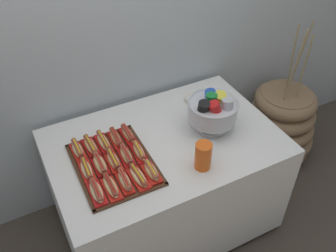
# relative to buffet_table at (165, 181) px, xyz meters

# --- Properties ---
(ground_plane) EXTENTS (10.00, 10.00, 0.00)m
(ground_plane) POSITION_rel_buffet_table_xyz_m (0.00, 0.00, -0.40)
(ground_plane) COLOR #4C4238
(back_wall) EXTENTS (6.00, 0.10, 2.60)m
(back_wall) POSITION_rel_buffet_table_xyz_m (0.00, 0.54, 0.90)
(back_wall) COLOR #B2BCC1
(back_wall) RESTS_ON ground_plane
(buffet_table) EXTENTS (1.35, 0.89, 0.76)m
(buffet_table) POSITION_rel_buffet_table_xyz_m (0.00, 0.00, 0.00)
(buffet_table) COLOR white
(buffet_table) RESTS_ON ground_plane
(floor_vase) EXTENTS (0.57, 0.57, 1.21)m
(floor_vase) POSITION_rel_buffet_table_xyz_m (1.13, 0.19, -0.10)
(floor_vase) COLOR #896B4C
(floor_vase) RESTS_ON ground_plane
(serving_tray) EXTENTS (0.41, 0.53, 0.01)m
(serving_tray) POSITION_rel_buffet_table_xyz_m (-0.33, -0.05, 0.36)
(serving_tray) COLOR #472B19
(serving_tray) RESTS_ON buffet_table
(hot_dog_0) EXTENTS (0.07, 0.17, 0.06)m
(hot_dog_0) POSITION_rel_buffet_table_xyz_m (-0.49, -0.21, 0.39)
(hot_dog_0) COLOR red
(hot_dog_0) RESTS_ON serving_tray
(hot_dog_1) EXTENTS (0.07, 0.18, 0.06)m
(hot_dog_1) POSITION_rel_buffet_table_xyz_m (-0.41, -0.22, 0.39)
(hot_dog_1) COLOR red
(hot_dog_1) RESTS_ON serving_tray
(hot_dog_2) EXTENTS (0.07, 0.16, 0.06)m
(hot_dog_2) POSITION_rel_buffet_table_xyz_m (-0.34, -0.22, 0.39)
(hot_dog_2) COLOR red
(hot_dog_2) RESTS_ON serving_tray
(hot_dog_3) EXTENTS (0.08, 0.18, 0.06)m
(hot_dog_3) POSITION_rel_buffet_table_xyz_m (-0.26, -0.22, 0.39)
(hot_dog_3) COLOR red
(hot_dog_3) RESTS_ON serving_tray
(hot_dog_4) EXTENTS (0.07, 0.16, 0.06)m
(hot_dog_4) POSITION_rel_buffet_table_xyz_m (-0.19, -0.22, 0.39)
(hot_dog_4) COLOR red
(hot_dog_4) RESTS_ON serving_tray
(hot_dog_5) EXTENTS (0.07, 0.17, 0.06)m
(hot_dog_5) POSITION_rel_buffet_table_xyz_m (-0.48, -0.05, 0.39)
(hot_dog_5) COLOR red
(hot_dog_5) RESTS_ON serving_tray
(hot_dog_6) EXTENTS (0.07, 0.17, 0.06)m
(hot_dog_6) POSITION_rel_buffet_table_xyz_m (-0.41, -0.05, 0.39)
(hot_dog_6) COLOR #B21414
(hot_dog_6) RESTS_ON serving_tray
(hot_dog_7) EXTENTS (0.07, 0.16, 0.06)m
(hot_dog_7) POSITION_rel_buffet_table_xyz_m (-0.33, -0.05, 0.39)
(hot_dog_7) COLOR red
(hot_dog_7) RESTS_ON serving_tray
(hot_dog_8) EXTENTS (0.07, 0.17, 0.06)m
(hot_dog_8) POSITION_rel_buffet_table_xyz_m (-0.26, -0.05, 0.39)
(hot_dog_8) COLOR red
(hot_dog_8) RESTS_ON serving_tray
(hot_dog_9) EXTENTS (0.07, 0.17, 0.06)m
(hot_dog_9) POSITION_rel_buffet_table_xyz_m (-0.18, -0.05, 0.39)
(hot_dog_9) COLOR red
(hot_dog_9) RESTS_ON serving_tray
(hot_dog_10) EXTENTS (0.06, 0.16, 0.06)m
(hot_dog_10) POSITION_rel_buffet_table_xyz_m (-0.48, 0.12, 0.40)
(hot_dog_10) COLOR red
(hot_dog_10) RESTS_ON serving_tray
(hot_dog_11) EXTENTS (0.07, 0.18, 0.06)m
(hot_dog_11) POSITION_rel_buffet_table_xyz_m (-0.41, 0.11, 0.39)
(hot_dog_11) COLOR #B21414
(hot_dog_11) RESTS_ON serving_tray
(hot_dog_12) EXTENTS (0.06, 0.18, 0.06)m
(hot_dog_12) POSITION_rel_buffet_table_xyz_m (-0.33, 0.11, 0.39)
(hot_dog_12) COLOR red
(hot_dog_12) RESTS_ON serving_tray
(hot_dog_13) EXTENTS (0.07, 0.17, 0.06)m
(hot_dog_13) POSITION_rel_buffet_table_xyz_m (-0.26, 0.11, 0.39)
(hot_dog_13) COLOR red
(hot_dog_13) RESTS_ON serving_tray
(hot_dog_14) EXTENTS (0.06, 0.17, 0.06)m
(hot_dog_14) POSITION_rel_buffet_table_xyz_m (-0.18, 0.11, 0.39)
(hot_dog_14) COLOR red
(hot_dog_14) RESTS_ON serving_tray
(punch_bowl) EXTENTS (0.30, 0.30, 0.26)m
(punch_bowl) POSITION_rel_buffet_table_xyz_m (0.30, -0.03, 0.50)
(punch_bowl) COLOR silver
(punch_bowl) RESTS_ON buffet_table
(cup_stack) EXTENTS (0.09, 0.09, 0.16)m
(cup_stack) POSITION_rel_buffet_table_xyz_m (0.09, -0.28, 0.44)
(cup_stack) COLOR #EA5B19
(cup_stack) RESTS_ON buffet_table
(donut) EXTENTS (0.14, 0.14, 0.04)m
(donut) POSITION_rel_buffet_table_xyz_m (0.36, 0.25, 0.38)
(donut) COLOR silver
(donut) RESTS_ON buffet_table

